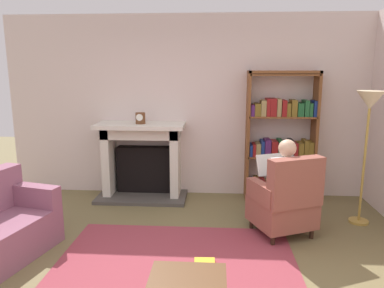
{
  "coord_description": "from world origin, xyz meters",
  "views": [
    {
      "loc": [
        0.38,
        -2.95,
        1.9
      ],
      "look_at": [
        0.1,
        1.2,
        1.05
      ],
      "focal_mm": 34.01,
      "sensor_mm": 36.0,
      "label": 1
    }
  ],
  "objects_px": {
    "armchair_reading": "(285,201)",
    "seated_reader": "(280,182)",
    "fireplace": "(142,158)",
    "bookshelf": "(281,140)",
    "mantel_clock": "(140,118)",
    "floor_lamp": "(369,112)",
    "side_table": "(188,284)"
  },
  "relations": [
    {
      "from": "bookshelf",
      "to": "side_table",
      "type": "bearing_deg",
      "value": -111.39
    },
    {
      "from": "fireplace",
      "to": "bookshelf",
      "type": "relative_size",
      "value": 0.7
    },
    {
      "from": "armchair_reading",
      "to": "side_table",
      "type": "bearing_deg",
      "value": 35.22
    },
    {
      "from": "seated_reader",
      "to": "fireplace",
      "type": "bearing_deg",
      "value": -54.48
    },
    {
      "from": "mantel_clock",
      "to": "floor_lamp",
      "type": "bearing_deg",
      "value": -13.36
    },
    {
      "from": "seated_reader",
      "to": "floor_lamp",
      "type": "relative_size",
      "value": 0.69
    },
    {
      "from": "fireplace",
      "to": "floor_lamp",
      "type": "xyz_separation_m",
      "value": [
        2.92,
        -0.79,
        0.81
      ]
    },
    {
      "from": "armchair_reading",
      "to": "seated_reader",
      "type": "relative_size",
      "value": 0.85
    },
    {
      "from": "fireplace",
      "to": "floor_lamp",
      "type": "height_order",
      "value": "floor_lamp"
    },
    {
      "from": "bookshelf",
      "to": "seated_reader",
      "type": "bearing_deg",
      "value": -99.11
    },
    {
      "from": "floor_lamp",
      "to": "mantel_clock",
      "type": "bearing_deg",
      "value": 166.64
    },
    {
      "from": "armchair_reading",
      "to": "seated_reader",
      "type": "xyz_separation_m",
      "value": [
        -0.05,
        0.11,
        0.2
      ]
    },
    {
      "from": "bookshelf",
      "to": "armchair_reading",
      "type": "relative_size",
      "value": 1.95
    },
    {
      "from": "bookshelf",
      "to": "armchair_reading",
      "type": "bearing_deg",
      "value": -96.27
    },
    {
      "from": "fireplace",
      "to": "side_table",
      "type": "bearing_deg",
      "value": -72.38
    },
    {
      "from": "armchair_reading",
      "to": "mantel_clock",
      "type": "bearing_deg",
      "value": -54.16
    },
    {
      "from": "fireplace",
      "to": "armchair_reading",
      "type": "bearing_deg",
      "value": -32.81
    },
    {
      "from": "fireplace",
      "to": "armchair_reading",
      "type": "distance_m",
      "value": 2.27
    },
    {
      "from": "seated_reader",
      "to": "side_table",
      "type": "height_order",
      "value": "seated_reader"
    },
    {
      "from": "fireplace",
      "to": "bookshelf",
      "type": "distance_m",
      "value": 2.07
    },
    {
      "from": "mantel_clock",
      "to": "side_table",
      "type": "xyz_separation_m",
      "value": [
        0.9,
        -2.76,
        -0.85
      ]
    },
    {
      "from": "mantel_clock",
      "to": "floor_lamp",
      "type": "xyz_separation_m",
      "value": [
        2.91,
        -0.69,
        0.19
      ]
    },
    {
      "from": "fireplace",
      "to": "seated_reader",
      "type": "height_order",
      "value": "seated_reader"
    },
    {
      "from": "side_table",
      "to": "floor_lamp",
      "type": "xyz_separation_m",
      "value": [
        2.01,
        2.07,
        1.04
      ]
    },
    {
      "from": "mantel_clock",
      "to": "bookshelf",
      "type": "xyz_separation_m",
      "value": [
        2.04,
        0.14,
        -0.31
      ]
    },
    {
      "from": "mantel_clock",
      "to": "bookshelf",
      "type": "relative_size",
      "value": 0.09
    },
    {
      "from": "bookshelf",
      "to": "armchair_reading",
      "type": "distance_m",
      "value": 1.36
    },
    {
      "from": "seated_reader",
      "to": "side_table",
      "type": "xyz_separation_m",
      "value": [
        -0.95,
        -1.74,
        -0.25
      ]
    },
    {
      "from": "seated_reader",
      "to": "floor_lamp",
      "type": "distance_m",
      "value": 1.36
    },
    {
      "from": "fireplace",
      "to": "bookshelf",
      "type": "height_order",
      "value": "bookshelf"
    },
    {
      "from": "side_table",
      "to": "floor_lamp",
      "type": "bearing_deg",
      "value": 45.83
    },
    {
      "from": "fireplace",
      "to": "side_table",
      "type": "distance_m",
      "value": 3.01
    }
  ]
}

